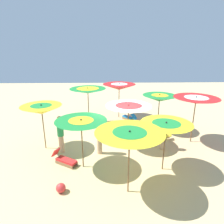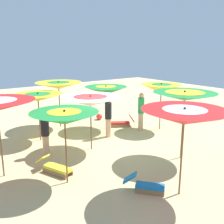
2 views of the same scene
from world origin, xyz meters
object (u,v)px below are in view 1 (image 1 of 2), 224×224
beach_umbrella_3 (160,98)px  beach_ball (61,188)px  beach_umbrella_0 (119,87)px  beachgoer_2 (163,133)px  lounger_1 (129,117)px  beachgoer_1 (61,133)px  beach_umbrella_2 (42,110)px  lounger_2 (65,160)px  beach_umbrella_4 (128,109)px  lounger_0 (161,133)px  beachgoer_0 (99,135)px  beach_umbrella_7 (166,127)px  beach_umbrella_5 (81,125)px  beach_umbrella_8 (129,137)px  beach_umbrella_1 (88,91)px  beach_umbrella_6 (196,100)px

beach_umbrella_3 → beach_ball: (4.70, 5.31, -1.84)m
beach_umbrella_0 → beachgoer_2: size_ratio=1.48×
lounger_1 → beachgoer_1: beachgoer_1 is taller
beach_umbrella_2 → lounger_2: beach_umbrella_2 is taller
beach_umbrella_4 → beachgoer_1: bearing=11.5°
lounger_0 → beachgoer_0: beachgoer_0 is taller
lounger_0 → beach_umbrella_7: bearing=145.1°
beach_umbrella_5 → beach_umbrella_8: bearing=137.9°
beach_umbrella_4 → beach_ball: 4.75m
beachgoer_0 → beachgoer_2: 3.12m
beach_umbrella_4 → beachgoer_0: beach_umbrella_4 is taller
beach_umbrella_0 → beach_umbrella_1: bearing=38.5°
lounger_1 → beachgoer_0: size_ratio=0.60×
beach_umbrella_3 → beach_ball: 7.33m
beach_umbrella_4 → beach_umbrella_5: bearing=42.9°
beach_umbrella_6 → beach_umbrella_7: beach_umbrella_6 is taller
lounger_2 → beach_umbrella_8: bearing=-4.1°
beach_umbrella_3 → beachgoer_2: 2.61m
beach_umbrella_1 → beach_umbrella_6: (-5.64, 2.38, -0.01)m
lounger_1 → beachgoer_1: size_ratio=0.59×
beach_umbrella_2 → beach_ball: beach_umbrella_2 is taller
beach_umbrella_8 → lounger_2: size_ratio=1.93×
beach_umbrella_7 → lounger_1: size_ratio=1.95×
beach_umbrella_1 → beach_umbrella_3: (-4.22, 0.82, -0.29)m
beachgoer_0 → beachgoer_1: 1.84m
lounger_1 → lounger_2: (3.36, 5.34, 0.00)m
beach_umbrella_0 → beach_umbrella_6: bearing=132.4°
beach_umbrella_6 → beach_ball: (6.13, 3.75, -2.12)m
beach_umbrella_4 → beach_umbrella_8: (0.34, 3.51, 0.17)m
beach_umbrella_7 → beach_umbrella_8: (1.58, 1.31, 0.22)m
beach_umbrella_8 → beachgoer_0: size_ratio=1.30×
beach_umbrella_7 → lounger_1: beach_umbrella_7 is taller
beach_umbrella_7 → lounger_2: 4.51m
beach_umbrella_0 → beach_umbrella_2: bearing=48.8°
beach_umbrella_5 → beachgoer_2: size_ratio=1.30×
beachgoer_0 → beach_ball: (1.28, 2.66, -0.79)m
beach_umbrella_8 → lounger_0: bearing=-117.4°
lounger_2 → beach_umbrella_3: bearing=66.9°
beach_umbrella_2 → lounger_0: 6.57m
beachgoer_0 → lounger_1: bearing=70.2°
beach_umbrella_5 → beach_umbrella_1: bearing=-88.4°
beachgoer_1 → beach_ball: 2.98m
beach_umbrella_5 → beachgoer_2: 4.16m
beach_umbrella_4 → beach_umbrella_1: bearing=-50.2°
beach_umbrella_2 → beach_ball: 4.00m
lounger_1 → beach_umbrella_2: bearing=90.1°
beach_umbrella_3 → beach_umbrella_6: 2.13m
beach_umbrella_3 → beachgoer_1: beach_umbrella_3 is taller
beach_umbrella_4 → beach_umbrella_5: (2.08, 1.94, -0.04)m
beach_umbrella_4 → lounger_1: 4.07m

